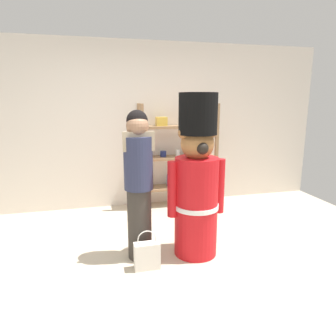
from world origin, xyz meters
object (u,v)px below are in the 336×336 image
object	(u,v)px
teddy_bear_guard	(197,183)
person_shopper	(139,181)
shopping_bag	(147,255)
merchandise_shelf	(178,155)

from	to	relation	value
teddy_bear_guard	person_shopper	distance (m)	0.63
teddy_bear_guard	shopping_bag	distance (m)	0.92
shopping_bag	teddy_bear_guard	bearing A→B (deg)	18.43
teddy_bear_guard	shopping_bag	world-z (taller)	teddy_bear_guard
teddy_bear_guard	shopping_bag	bearing A→B (deg)	-161.57
person_shopper	shopping_bag	bearing A→B (deg)	-83.18
merchandise_shelf	shopping_bag	world-z (taller)	merchandise_shelf
merchandise_shelf	person_shopper	world-z (taller)	merchandise_shelf
teddy_bear_guard	shopping_bag	xyz separation A→B (m)	(-0.59, -0.20, -0.68)
merchandise_shelf	teddy_bear_guard	world-z (taller)	teddy_bear_guard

